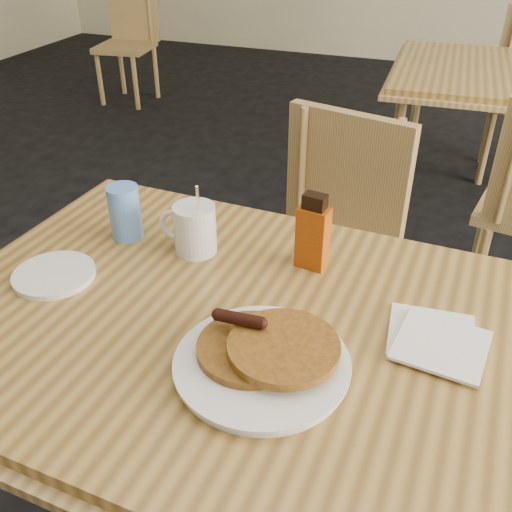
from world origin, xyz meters
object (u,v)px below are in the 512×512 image
Objects in this scene: chair_wall_extra at (129,32)px; chair_main_far at (335,236)px; pancake_plate at (263,358)px; blue_tumbler at (125,212)px; coffee_mug at (194,228)px; syrup_bottle at (313,234)px; main_table at (253,340)px.

chair_main_far is at bearing -55.74° from chair_wall_extra.
pancake_plate is 2.36× the size of blue_tumbler.
chair_wall_extra is 3.57m from coffee_mug.
chair_wall_extra is 3.48m from blue_tumbler.
coffee_mug is at bearing -164.36° from syrup_bottle.
chair_wall_extra is at bearing 124.76° from pancake_plate.
pancake_plate is 0.32m from syrup_bottle.
coffee_mug is at bearing 132.54° from pancake_plate.
syrup_bottle is (0.25, 0.03, 0.02)m from coffee_mug.
chair_wall_extra is at bearing 124.92° from main_table.
blue_tumbler is (-0.41, -0.03, -0.01)m from syrup_bottle.
chair_main_far reaches higher than pancake_plate.
blue_tumbler is at bearing -66.21° from chair_wall_extra.
coffee_mug is at bearing -94.35° from chair_main_far.
syrup_bottle is 1.34× the size of blue_tumbler.
chair_main_far is 0.72m from blue_tumbler.
pancake_plate is at bearing -39.56° from coffee_mug.
syrup_bottle reaches higher than pancake_plate.
pancake_plate is (0.06, -0.10, 0.06)m from main_table.
chair_wall_extra is at bearing 121.70° from blue_tumbler.
main_table is at bearing -74.66° from chair_main_far.
coffee_mug reaches higher than pancake_plate.
chair_main_far is at bearing 94.84° from pancake_plate.
chair_wall_extra is 3.95m from pancake_plate.
coffee_mug reaches higher than syrup_bottle.
chair_main_far is 1.03× the size of chair_wall_extra.
chair_main_far is at bearing 79.34° from coffee_mug.
coffee_mug is at bearing -0.42° from blue_tumbler.
main_table is at bearing 119.50° from pancake_plate.
coffee_mug is 0.25m from syrup_bottle.
coffee_mug reaches higher than main_table.
coffee_mug is at bearing 138.01° from main_table.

